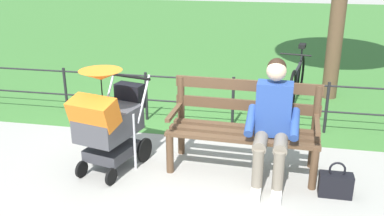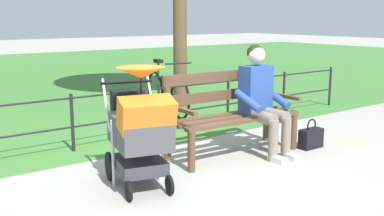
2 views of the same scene
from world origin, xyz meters
The scene contains 8 objects.
ground_plane centered at (0.00, 0.00, 0.00)m, with size 60.00×60.00×0.00m, color #9E9B93.
grass_lawn centered at (0.00, -8.80, 0.00)m, with size 40.00×16.00×0.01m, color #3D7533.
park_bench centered at (-0.85, -0.12, 0.53)m, with size 1.62×0.66×0.96m.
person_on_bench centered at (-1.15, 0.11, 0.68)m, with size 0.55×0.74×1.28m.
stroller centered at (0.56, 0.24, 0.59)m, with size 0.69×0.97×1.15m.
handbag centered at (-1.79, 0.33, 0.13)m, with size 0.32×0.14×0.37m.
park_fence centered at (-0.50, -1.27, 0.42)m, with size 8.57×0.04×0.70m.
bicycle centered at (-1.49, -2.43, 0.36)m, with size 0.45×1.64×0.89m.
Camera 1 is at (-1.13, 4.22, 2.27)m, focal length 40.17 mm.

